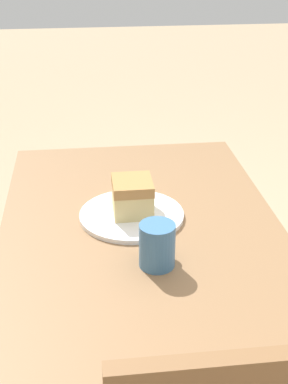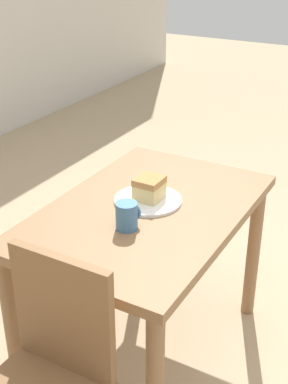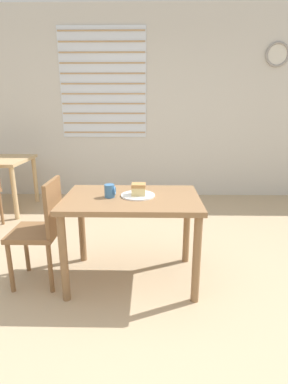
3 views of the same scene
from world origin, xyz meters
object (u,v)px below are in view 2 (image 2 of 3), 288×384
object	(u,v)px
cake_slice	(149,188)
coffee_mug	(127,215)
plate	(148,200)
dining_table_near	(146,232)
chair_near_window	(45,383)

from	to	relation	value
cake_slice	coffee_mug	world-z (taller)	same
plate	coffee_mug	world-z (taller)	coffee_mug
dining_table_near	chair_near_window	distance (m)	0.73
chair_near_window	cake_slice	xyz separation A→B (m)	(0.77, 0.07, 0.30)
dining_table_near	cake_slice	size ratio (longest dim) A/B	9.77
plate	coffee_mug	bearing A→B (deg)	-170.87
dining_table_near	coffee_mug	distance (m)	0.23
chair_near_window	cake_slice	size ratio (longest dim) A/B	7.97
dining_table_near	chair_near_window	world-z (taller)	chair_near_window
dining_table_near	plate	size ratio (longest dim) A/B	3.97
dining_table_near	coffee_mug	bearing A→B (deg)	-175.10
dining_table_near	coffee_mug	xyz separation A→B (m)	(-0.17, -0.01, 0.16)
chair_near_window	plate	size ratio (longest dim) A/B	3.24
dining_table_near	cake_slice	xyz separation A→B (m)	(0.05, 0.02, 0.17)
plate	cake_slice	size ratio (longest dim) A/B	2.46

